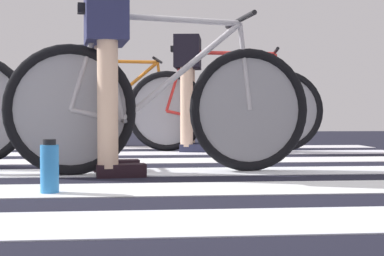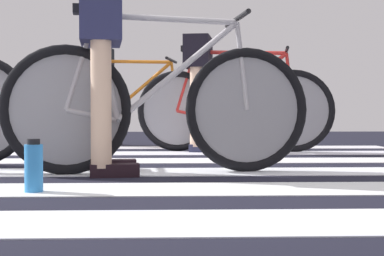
% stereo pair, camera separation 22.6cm
% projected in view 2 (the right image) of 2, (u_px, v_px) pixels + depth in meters
% --- Properties ---
extents(ground, '(18.00, 14.00, 0.02)m').
position_uv_depth(ground, '(73.00, 173.00, 3.32)').
color(ground, black).
extents(crosswalk_markings, '(5.42, 5.02, 0.00)m').
position_uv_depth(crosswalk_markings, '(67.00, 172.00, 3.28)').
color(crosswalk_markings, white).
rests_on(crosswalk_markings, ground).
extents(bicycle_1_of_4, '(1.73, 0.52, 0.93)m').
position_uv_depth(bicycle_1_of_4, '(158.00, 105.00, 3.22)').
color(bicycle_1_of_4, black).
rests_on(bicycle_1_of_4, ground).
extents(cyclist_1_of_4, '(0.36, 0.43, 1.00)m').
position_uv_depth(cyclist_1_of_4, '(102.00, 57.00, 3.16)').
color(cyclist_1_of_4, beige).
rests_on(cyclist_1_of_4, ground).
extents(bicycle_3_of_4, '(1.72, 0.54, 0.93)m').
position_uv_depth(bicycle_3_of_4, '(234.00, 108.00, 5.03)').
color(bicycle_3_of_4, black).
rests_on(bicycle_3_of_4, ground).
extents(cyclist_3_of_4, '(0.37, 0.44, 1.01)m').
position_uv_depth(cyclist_3_of_4, '(199.00, 77.00, 5.06)').
color(cyclist_3_of_4, beige).
rests_on(cyclist_3_of_4, ground).
extents(bicycle_4_of_4, '(1.72, 0.55, 0.93)m').
position_uv_depth(bicycle_4_of_4, '(128.00, 109.00, 5.92)').
color(bicycle_4_of_4, black).
rests_on(bicycle_4_of_4, ground).
extents(cyclist_4_of_4, '(0.38, 0.45, 1.02)m').
position_uv_depth(cyclist_4_of_4, '(99.00, 82.00, 5.96)').
color(cyclist_4_of_4, brown).
rests_on(cyclist_4_of_4, ground).
extents(water_bottle, '(0.08, 0.08, 0.23)m').
position_uv_depth(water_bottle, '(34.00, 167.00, 2.45)').
color(water_bottle, '#3087D7').
rests_on(water_bottle, ground).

